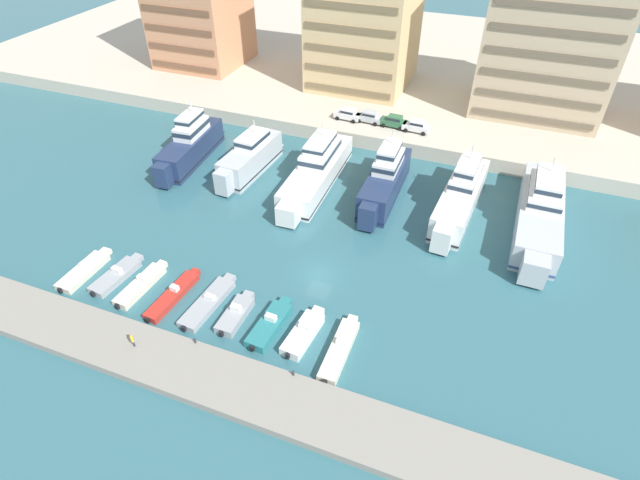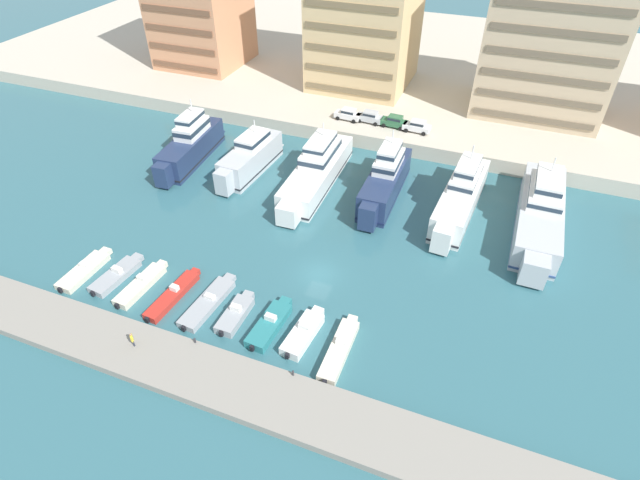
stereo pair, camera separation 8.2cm
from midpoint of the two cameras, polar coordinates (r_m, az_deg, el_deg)
ground_plane at (r=54.64m, az=-0.11°, el=-3.94°), size 400.00×400.00×0.00m
quay_promenade at (r=107.96m, az=12.94°, el=18.67°), size 180.00×70.00×2.22m
pier_dock at (r=44.92m, az=-7.95°, el=-16.75°), size 120.00×5.67×0.82m
yacht_navy_far_left at (r=75.76m, az=-14.57°, el=10.50°), size 4.72×16.67×8.54m
yacht_silver_left at (r=71.42m, az=-7.98°, el=9.30°), size 4.37×14.75×7.04m
yacht_white_mid_left at (r=68.10m, az=-0.33°, el=8.09°), size 4.98×21.14×7.81m
yacht_navy_center_left at (r=65.76m, az=7.50°, el=6.84°), size 3.85×16.76×8.64m
yacht_white_center at (r=64.85m, az=15.84°, el=4.91°), size 5.03×19.05×8.24m
yacht_silver_center_right at (r=65.22m, az=23.93°, el=2.97°), size 5.10×22.14×8.25m
motorboat_cream_far_left at (r=60.35m, az=-25.27°, el=-3.12°), size 2.22×7.44×1.17m
motorboat_grey_left at (r=58.28m, az=-22.18°, el=-3.71°), size 2.65×7.08×1.28m
motorboat_cream_mid_left at (r=56.18m, az=-19.71°, el=-4.78°), size 2.13×7.57×1.39m
motorboat_red_center_left at (r=54.01m, az=-16.39°, el=-6.01°), size 2.09×8.24×1.33m
motorboat_grey_center at (r=52.41m, az=-12.60°, el=-6.93°), size 2.60×8.49×1.08m
motorboat_grey_center_right at (r=50.60m, az=-9.56°, el=-8.32°), size 1.91×6.02×1.49m
motorboat_teal_mid_right at (r=49.27m, az=-5.70°, el=-9.53°), size 2.41×7.14×1.49m
motorboat_white_right at (r=48.29m, az=-1.85°, el=-10.56°), size 2.50×6.71×1.52m
motorboat_cream_far_right at (r=47.12m, az=2.29°, el=-12.38°), size 1.77×8.27×1.36m
car_white_far_left at (r=80.97m, az=3.26°, el=14.20°), size 4.20×2.12×1.80m
car_silver_left at (r=80.38m, az=5.74°, el=13.87°), size 4.20×2.13×1.80m
car_green_mid_left at (r=79.41m, az=8.54°, el=13.30°), size 4.21×2.14×1.80m
car_white_center_left at (r=78.50m, az=11.07°, el=12.68°), size 4.17×2.07×1.80m
apartment_block_left at (r=91.76m, az=5.40°, el=25.42°), size 16.63×17.41×28.88m
apartment_block_mid_left at (r=87.21m, az=25.30°, el=21.11°), size 19.35×14.38×27.83m
pedestrian_near_edge at (r=49.23m, az=-20.65°, el=-10.50°), size 0.48×0.47×1.63m
bollard_west at (r=48.28m, az=-14.07°, el=-11.05°), size 0.20×0.20×0.61m
bollard_west_mid at (r=44.76m, az=-3.05°, el=-14.91°), size 0.20×0.20×0.61m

